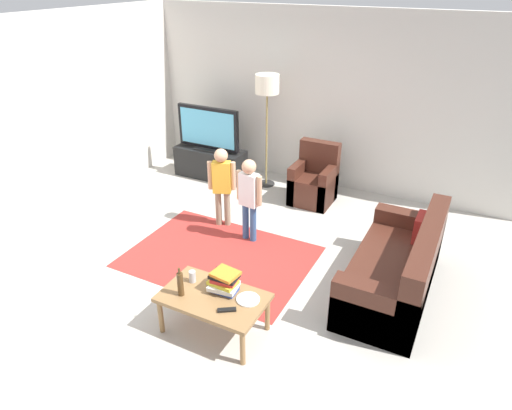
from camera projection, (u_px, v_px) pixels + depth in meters
name	position (u px, v px, depth m)	size (l,w,h in m)	color
ground	(232.00, 276.00, 5.28)	(7.80, 7.80, 0.00)	#B2ADA3
wall_back	(327.00, 101.00, 7.02)	(6.00, 0.12, 2.70)	silver
wall_left	(28.00, 127.00, 5.88)	(0.12, 6.00, 2.70)	silver
area_rug	(220.00, 257.00, 5.63)	(2.20, 1.60, 0.01)	#9E2D28
tv_stand	(211.00, 163.00, 7.69)	(1.20, 0.44, 0.50)	black
tv	(208.00, 129.00, 7.39)	(1.10, 0.28, 0.71)	black
couch	(400.00, 271.00, 4.87)	(0.80, 1.80, 0.86)	#472319
armchair	(314.00, 182.00, 6.87)	(0.60, 0.60, 0.90)	#472319
floor_lamp	(267.00, 90.00, 6.81)	(0.36, 0.36, 1.78)	#262626
child_near_tv	(222.00, 180.00, 6.04)	(0.35, 0.21, 1.11)	gray
child_center	(249.00, 193.00, 5.70)	(0.37, 0.18, 1.12)	#33598C
coffee_table	(213.00, 300.00, 4.32)	(1.00, 0.60, 0.42)	olive
book_stack	(224.00, 282.00, 4.33)	(0.29, 0.26, 0.21)	#334CA5
bottle	(180.00, 284.00, 4.26)	(0.06, 0.06, 0.30)	#4C3319
tv_remote	(227.00, 310.00, 4.11)	(0.17, 0.05, 0.02)	black
soda_can	(192.00, 276.00, 4.47)	(0.07, 0.07, 0.12)	silver
plate	(248.00, 299.00, 4.25)	(0.22, 0.22, 0.02)	white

